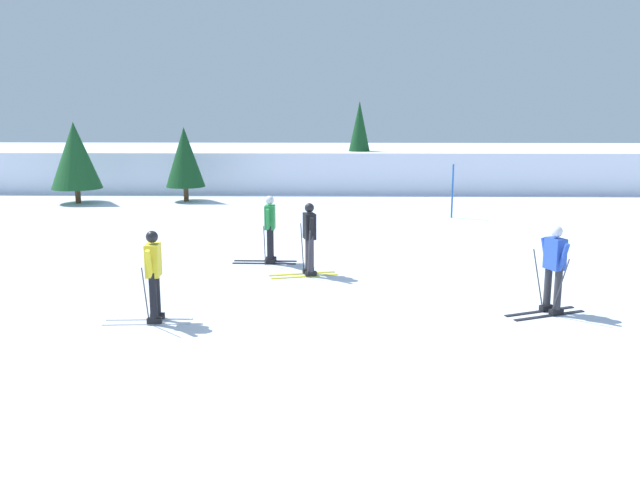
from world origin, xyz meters
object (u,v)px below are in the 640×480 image
Objects in this scene: skier_blue at (554,267)px; conifer_far_right at (185,157)px; skier_black at (309,237)px; skier_green at (270,227)px; skier_yellow at (153,274)px; conifer_far_left at (75,155)px; trail_marker_pole at (452,191)px; conifer_far_centre at (359,140)px.

conifer_far_right is (-10.33, 15.16, 0.91)m from skier_blue.
skier_black is 1.63m from skier_green.
skier_yellow is 5.07m from skier_green.
conifer_far_right is (4.30, 0.64, -0.11)m from conifer_far_left.
conifer_far_left is at bearing 115.25° from skier_yellow.
skier_yellow and skier_blue have the same top height.
skier_yellow and skier_black have the same top height.
skier_blue is 0.90× the size of trail_marker_pole.
skier_green is at bearing -67.67° from conifer_far_right.
skier_green is at bearing 144.65° from skier_blue.
conifer_far_left reaches higher than conifer_far_right.
skier_blue is at bearing 5.20° from skier_yellow.
trail_marker_pole is (0.02, 11.19, 0.03)m from skier_blue.
skier_blue is 20.63m from conifer_far_left.
skier_black is 1.00× the size of skier_green.
conifer_far_left is (-14.64, 3.32, 0.99)m from trail_marker_pole.
skier_green is at bearing -49.67° from conifer_far_left.
conifer_far_right is at bearing -153.74° from conifer_far_centre.
conifer_far_centre is at bearing 99.10° from skier_blue.
skier_green is at bearing 70.73° from skier_yellow.
skier_green is (1.67, 4.78, -0.00)m from skier_yellow.
skier_yellow is 0.52× the size of conifer_far_left.
skier_green is 0.90× the size of trail_marker_pole.
conifer_far_right is 8.18m from conifer_far_centre.
skier_green is (-1.04, 1.25, -0.00)m from skier_black.
skier_yellow is 4.45m from skier_black.
trail_marker_pole is at bearing -12.79° from conifer_far_left.
trail_marker_pole is 0.62× the size of conifer_far_right.
conifer_far_centre is at bearing 20.12° from conifer_far_left.
conifer_far_centre reaches higher than skier_green.
trail_marker_pole is at bearing -20.99° from conifer_far_right.
conifer_far_left is at bearing -171.48° from conifer_far_right.
skier_blue is 1.00× the size of skier_green.
conifer_far_centre is (2.78, 14.67, 1.44)m from skier_green.
skier_green is 11.98m from conifer_far_right.
skier_yellow is 1.00× the size of skier_blue.
conifer_far_centre is (-3.02, 7.58, 1.41)m from trail_marker_pole.
conifer_far_centre is (11.62, 4.26, 0.42)m from conifer_far_left.
skier_black is at bearing -49.75° from conifer_far_left.
conifer_far_centre is at bearing 111.75° from trail_marker_pole.
skier_black is 1.00× the size of skier_blue.
skier_blue is at bearing -80.90° from conifer_far_centre.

